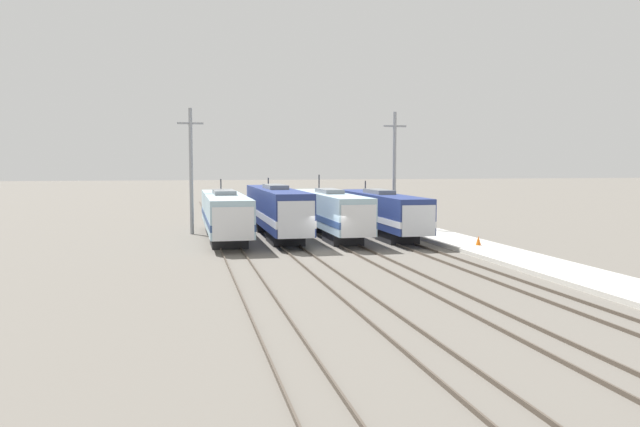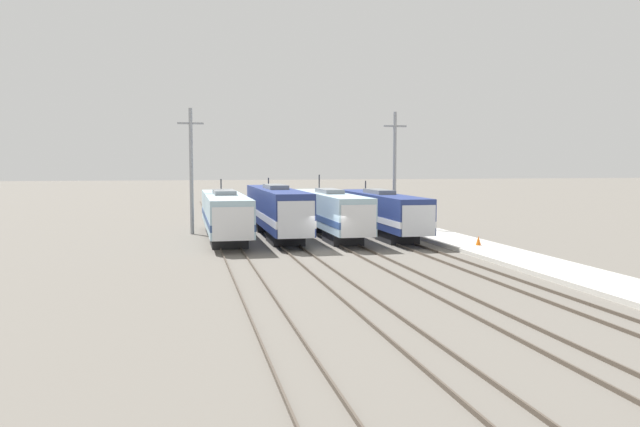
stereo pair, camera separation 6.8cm
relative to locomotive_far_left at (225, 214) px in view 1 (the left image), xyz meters
The scene contains 13 objects.
ground_plane 10.87m from the locomotive_far_left, 52.28° to the right, with size 400.00×400.00×0.00m, color #666059.
rail_pair_far_left 8.67m from the locomotive_far_left, 90.00° to the right, with size 1.51×120.00×0.15m.
rail_pair_center_left 9.70m from the locomotive_far_left, 62.72° to the right, with size 1.51×120.00×0.15m.
rail_pair_center_right 12.29m from the locomotive_far_left, 44.12° to the right, with size 1.51×120.00×0.15m.
rail_pair_far_right 15.68m from the locomotive_far_left, 32.88° to the right, with size 1.51×120.00×0.15m.
locomotive_far_left is the anchor object (origin of this frame).
locomotive_center_left 4.46m from the locomotive_far_left, 12.06° to the left, with size 2.87×20.08×4.85m.
locomotive_center_right 8.72m from the locomotive_far_left, ahead, with size 2.81×18.19×5.14m.
locomotive_far_right 13.07m from the locomotive_far_left, ahead, with size 2.75×18.60×4.57m.
catenary_tower_left 6.22m from the locomotive_far_left, 120.09° to the left, with size 2.22×0.32×10.89m.
catenary_tower_right 16.91m from the locomotive_far_left, 15.44° to the left, with size 2.22×0.32×10.89m.
platform 19.35m from the locomotive_far_left, 26.00° to the right, with size 4.00×120.00×0.29m.
traffic_cone 20.01m from the locomotive_far_left, 29.57° to the right, with size 0.39×0.39×0.66m.
Camera 1 is at (-9.74, -42.24, 6.08)m, focal length 35.00 mm.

